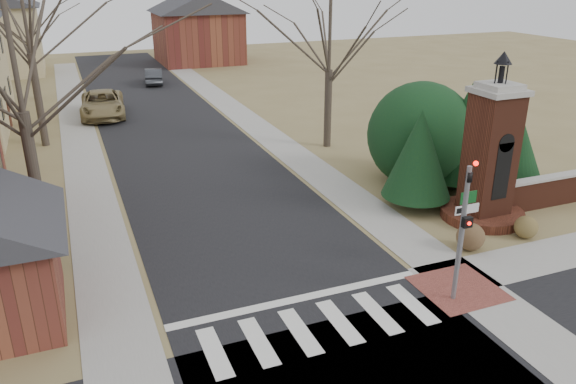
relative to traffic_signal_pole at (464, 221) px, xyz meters
name	(u,v)px	position (x,y,z in m)	size (l,w,h in m)	color
ground	(333,343)	(-4.30, -0.57, -2.59)	(120.00, 120.00, 0.00)	olive
main_street	(171,132)	(-4.30, 21.43, -2.58)	(8.00, 70.00, 0.01)	black
crosswalk_zone	(320,326)	(-4.30, 0.23, -2.58)	(8.00, 2.20, 0.02)	silver
stop_bar	(299,299)	(-4.30, 1.73, -2.58)	(8.00, 0.35, 0.02)	silver
sidewalk_right_main	(253,124)	(0.90, 21.43, -2.58)	(2.00, 60.00, 0.02)	gray
sidewalk_left	(80,141)	(-9.50, 21.43, -2.58)	(2.00, 60.00, 0.02)	gray
curb_apron	(458,288)	(0.50, 0.43, -2.57)	(2.40, 2.40, 0.02)	brown
traffic_signal_pole	(464,221)	(0.00, 0.00, 0.00)	(0.28, 0.41, 4.50)	slate
sign_post	(466,215)	(1.29, 1.41, -0.64)	(0.90, 0.07, 2.75)	slate
brick_gate_monument	(489,166)	(4.70, 4.42, -0.42)	(3.20, 3.20, 6.47)	#59291A
brick_garden_wall	(570,187)	(9.20, 4.43, -1.93)	(7.50, 0.50, 1.30)	#59291A
house_distant_right	(197,26)	(3.69, 47.42, 1.06)	(8.80, 8.80, 7.30)	brown
evergreen_near	(419,153)	(2.90, 6.43, -0.29)	(2.80, 2.80, 4.10)	#473D33
evergreen_mid	(467,130)	(6.20, 7.63, 0.01)	(3.40, 3.40, 4.70)	#473D33
evergreen_far	(517,147)	(8.20, 6.63, -0.69)	(2.40, 2.40, 3.30)	#473D33
evergreen_mass	(421,131)	(4.70, 8.93, -0.19)	(4.80, 4.80, 4.80)	#10311A
bare_tree_0	(7,21)	(-11.30, 8.43, 5.11)	(8.05, 8.05, 11.15)	#473D33
bare_tree_2	(22,1)	(-11.80, 34.43, 4.44)	(7.35, 7.35, 10.19)	#473D33
bare_tree_3	(330,21)	(3.20, 15.43, 4.10)	(7.00, 7.00, 9.70)	#473D33
pickup_truck	(102,104)	(-7.70, 27.06, -1.76)	(2.73, 5.93, 1.65)	#927F4F
distant_car	(154,76)	(-2.70, 37.12, -1.93)	(1.39, 3.98, 1.31)	#34373C
dry_shrub_left	(470,237)	(2.50, 2.43, -2.10)	(0.98, 0.98, 0.98)	brown
dry_shrub_right	(526,227)	(5.00, 2.43, -2.16)	(0.84, 0.84, 0.84)	brown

